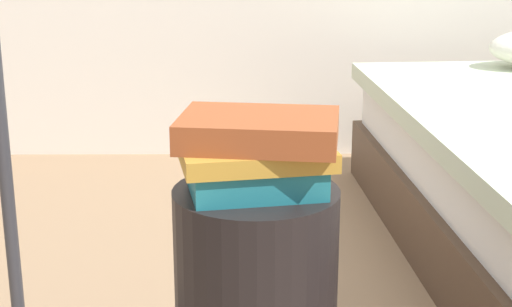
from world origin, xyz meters
TOP-DOWN VIEW (x-y plane):
  - book_teal at (-0.00, -0.01)m, footprint 0.27×0.20m
  - book_ochre at (-0.00, -0.01)m, footprint 0.30×0.22m
  - book_rust at (0.01, 0.00)m, footprint 0.31×0.24m

SIDE VIEW (x-z plane):
  - book_teal at x=0.00m, z-range 0.51..0.57m
  - book_ochre at x=0.00m, z-range 0.57..0.60m
  - book_rust at x=0.01m, z-range 0.60..0.66m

